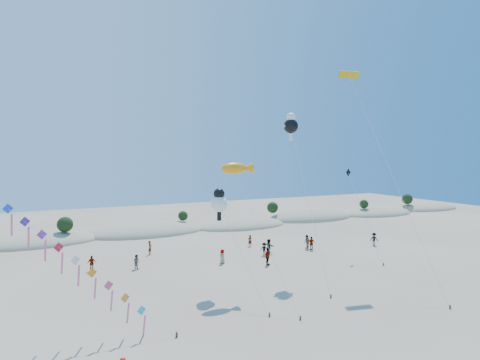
# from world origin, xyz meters

# --- Properties ---
(dune_ridge) EXTENTS (145.30, 11.49, 5.57)m
(dune_ridge) POSITION_xyz_m (1.06, 45.14, 0.11)
(dune_ridge) COLOR gray
(dune_ridge) RESTS_ON ground
(fish_kite) EXTENTS (3.14, 10.32, 11.61)m
(fish_kite) POSITION_xyz_m (1.99, 16.05, 11.03)
(fish_kite) COLOR #3F2D1E
(fish_kite) RESTS_ON ground
(cartoon_kite_low) EXTENTS (1.55, 9.14, 9.23)m
(cartoon_kite_low) POSITION_xyz_m (0.19, 16.18, 7.96)
(cartoon_kite_low) COLOR #3F2D1E
(cartoon_kite_low) RESTS_ON ground
(cartoon_kite_high) EXTENTS (3.52, 11.12, 16.93)m
(cartoon_kite_high) POSITION_xyz_m (10.07, 19.32, 15.62)
(cartoon_kite_high) COLOR #3F2D1E
(cartoon_kite_high) RESTS_ON ground
(parafoil_kite) EXTENTS (2.77, 14.73, 21.56)m
(parafoil_kite) POSITION_xyz_m (16.11, 16.84, 20.72)
(parafoil_kite) COLOR #3F2D1E
(parafoil_kite) RESTS_ON ground
(dark_kite) EXTENTS (0.99, 6.73, 10.62)m
(dark_kite) POSITION_xyz_m (19.65, 19.37, 7.45)
(dark_kite) COLOR #3F2D1E
(dark_kite) RESTS_ON ground
(beachgoers) EXTENTS (37.06, 11.36, 1.90)m
(beachgoers) POSITION_xyz_m (9.70, 24.53, 0.86)
(beachgoers) COLOR slate
(beachgoers) RESTS_ON ground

